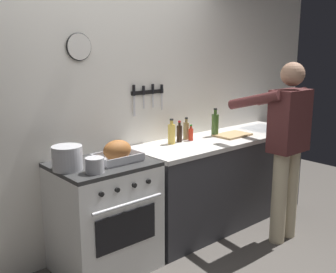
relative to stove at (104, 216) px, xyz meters
The scene contains 13 objects.
wall_back 0.95m from the stove, 58.70° to the left, with size 6.00×0.13×2.60m.
counter_block 1.43m from the stove, ahead, with size 2.03×0.65×0.90m.
stove is the anchor object (origin of this frame).
person_cook 1.75m from the stove, 22.73° to the right, with size 0.51×0.63×1.66m.
roasting_pan 0.54m from the stove, 26.07° to the right, with size 0.35×0.26×0.17m.
stock_pot 0.61m from the stove, behind, with size 0.22×0.22×0.18m.
saucepan 0.57m from the stove, 133.12° to the right, with size 0.14×0.14×0.11m.
cutting_board 1.60m from the stove, ahead, with size 0.36×0.24×0.02m, color tan.
bottle_soy_sauce 1.09m from the stove, ahead, with size 0.05×0.05×0.20m.
bottle_hot_sauce 1.19m from the stove, ahead, with size 0.05×0.05×0.16m.
bottle_olive_oil 1.51m from the stove, ahead, with size 0.07×0.07×0.28m.
bottle_cooking_oil 1.00m from the stove, ahead, with size 0.07×0.07×0.24m.
bottle_vinegar 1.21m from the stove, ahead, with size 0.06×0.06×0.22m.
Camera 1 is at (-1.81, -1.62, 1.77)m, focal length 42.71 mm.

